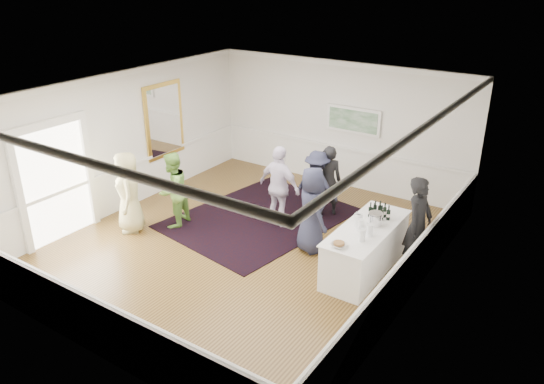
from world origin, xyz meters
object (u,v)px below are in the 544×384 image
Objects in this scene: guest_green at (173,190)px; guest_dark_a at (317,185)px; bartender at (418,225)px; serving_table at (366,249)px; guest_lilac at (280,187)px; guest_navy at (312,210)px; guest_tan at (128,192)px; guest_dark_b at (328,181)px; ice_bucket at (375,219)px; nut_bowl at (339,244)px.

guest_green is 1.06× the size of guest_dark_a.
guest_green is at bearing 109.34° from bartender.
serving_table is 1.22× the size of bartender.
guest_green reaches higher than serving_table.
guest_navy is (1.14, -0.59, -0.02)m from guest_lilac.
guest_tan is 1.12× the size of guest_dark_a.
ice_bucket is at bearing 104.36° from guest_dark_b.
guest_navy reaches higher than guest_dark_a.
serving_table is at bearing 83.38° from nut_bowl.
serving_table is 8.74× the size of ice_bucket.
guest_navy is at bearing 117.85° from guest_dark_a.
serving_table is 2.53m from guest_lilac.
nut_bowl is at bearing 77.02° from guest_green.
guest_navy is at bearing 73.08° from guest_dark_b.
bartender is at bearing 37.26° from serving_table.
guest_lilac reaches higher than guest_green.
serving_table is at bearing 133.73° from bartender.
bartender is 7.19× the size of ice_bucket.
nut_bowl is at bearing -99.77° from ice_bucket.
bartender reaches higher than guest_tan.
guest_navy reaches higher than guest_green.
guest_lilac is at bearing 93.77° from bartender.
guest_tan is (-5.68, -1.84, -0.05)m from bartender.
guest_green is (0.63, 0.68, -0.05)m from guest_tan.
guest_lilac is at bearing 8.34° from guest_navy.
guest_lilac is at bearing 163.18° from serving_table.
guest_dark_a is (0.48, 0.80, -0.12)m from guest_lilac.
ice_bucket is (2.46, -0.56, 0.12)m from guest_lilac.
bartender is 6.68× the size of nut_bowl.
guest_tan reaches higher than guest_dark_b.
guest_lilac is at bearing 144.01° from nut_bowl.
guest_dark_a is (-2.65, 0.95, -0.14)m from bartender.
guest_lilac is at bearing 79.29° from guest_tan.
guest_dark_a is 0.89× the size of guest_navy.
guest_green is 0.92× the size of guest_lilac.
bartender is 5.18m from guest_green.
guest_dark_a is 1.54m from guest_navy.
guest_dark_a is at bearing -29.07° from guest_navy.
guest_lilac reaches higher than guest_navy.
ice_bucket is at bearing 57.23° from guest_tan.
guest_tan is at bearing -165.60° from serving_table.
guest_navy is (-2.00, -0.44, -0.05)m from bartender.
bartender reaches higher than ice_bucket.
bartender reaches higher than serving_table.
guest_green is 0.95× the size of guest_navy.
bartender is 1.18× the size of guest_dark_a.
guest_dark_b is at bearing 85.23° from guest_tan.
nut_bowl is (-0.11, -0.93, 0.50)m from serving_table.
guest_dark_a is (3.02, 2.79, -0.10)m from guest_tan.
guest_green is 4.45m from ice_bucket.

